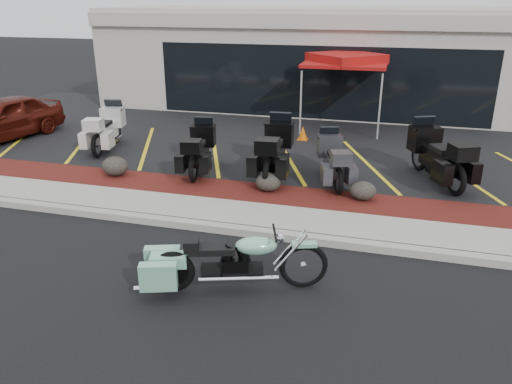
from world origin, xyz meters
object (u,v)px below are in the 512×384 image
(touring_white, at_px, (115,121))
(traffic_cone, at_px, (303,133))
(popup_canopy, at_px, (346,61))
(parked_car, at_px, (2,118))
(hero_cruiser, at_px, (304,259))

(touring_white, relative_size, traffic_cone, 5.34)
(touring_white, distance_m, traffic_cone, 5.88)
(touring_white, height_order, traffic_cone, touring_white)
(touring_white, height_order, popup_canopy, popup_canopy)
(traffic_cone, xyz_separation_m, popup_canopy, (1.03, 1.95, 2.05))
(parked_car, bearing_deg, hero_cruiser, -18.17)
(popup_canopy, bearing_deg, touring_white, -136.09)
(hero_cruiser, relative_size, popup_canopy, 0.90)
(parked_car, relative_size, traffic_cone, 9.23)
(hero_cruiser, distance_m, popup_canopy, 10.50)
(touring_white, xyz_separation_m, popup_canopy, (6.61, 3.76, 1.60))
(hero_cruiser, height_order, traffic_cone, hero_cruiser)
(touring_white, bearing_deg, hero_cruiser, -144.69)
(hero_cruiser, height_order, touring_white, touring_white)
(hero_cruiser, bearing_deg, traffic_cone, 82.12)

